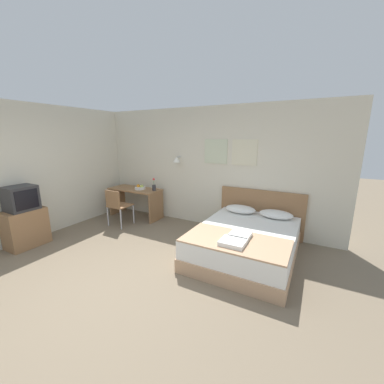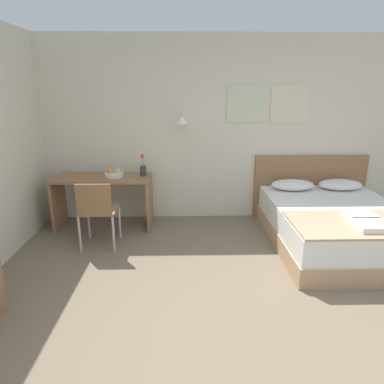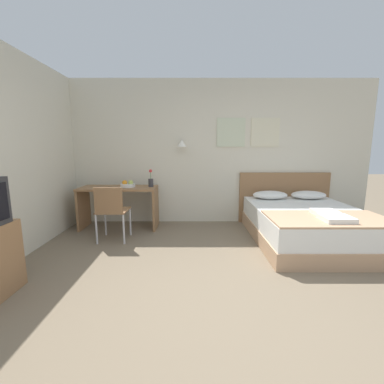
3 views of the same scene
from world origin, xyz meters
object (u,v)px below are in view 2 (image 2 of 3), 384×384
at_px(headboard, 309,186).
at_px(pillow_left, 293,185).
at_px(folded_towel_mid_bed, 372,225).
at_px(throw_blanket, 363,224).
at_px(desk, 103,191).
at_px(fruit_bowl, 114,174).
at_px(bed, 337,226).
at_px(flower_vase, 143,169).
at_px(desk_chair, 97,208).
at_px(folded_towel_near_foot, 360,216).
at_px(pillow_right, 340,185).

xyz_separation_m(headboard, pillow_left, (-0.35, -0.27, 0.10)).
bearing_deg(headboard, folded_towel_mid_bed, -89.55).
xyz_separation_m(pillow_left, throw_blanket, (0.35, -1.37, -0.06)).
bearing_deg(throw_blanket, desk, 157.21).
bearing_deg(fruit_bowl, throw_blanket, -23.98).
height_order(bed, throw_blanket, throw_blanket).
bearing_deg(throw_blanket, bed, 90.00).
xyz_separation_m(headboard, flower_vase, (-2.49, -0.31, 0.36)).
height_order(bed, desk_chair, desk_chair).
bearing_deg(bed, folded_towel_near_foot, -86.26).
xyz_separation_m(bed, headboard, (0.00, 1.05, 0.23)).
distance_m(pillow_right, desk_chair, 3.41).
relative_size(headboard, folded_towel_near_foot, 5.56).
bearing_deg(desk, folded_towel_near_foot, -20.30).
relative_size(throw_blanket, folded_towel_mid_bed, 4.38).
bearing_deg(pillow_left, bed, -65.91).
distance_m(pillow_left, folded_towel_near_foot, 1.28).
bearing_deg(desk_chair, pillow_left, 16.76).
relative_size(headboard, desk_chair, 1.98).
bearing_deg(pillow_right, folded_towel_near_foot, -104.55).
height_order(headboard, pillow_right, headboard).
bearing_deg(desk, headboard, 6.63).
bearing_deg(desk, pillow_right, 1.41).
distance_m(pillow_right, folded_towel_near_foot, 1.26).
xyz_separation_m(bed, desk_chair, (-2.97, -0.01, 0.27)).
bearing_deg(bed, folded_towel_mid_bed, -88.91).
bearing_deg(pillow_right, fruit_bowl, -178.56).
xyz_separation_m(throw_blanket, folded_towel_mid_bed, (0.01, -0.14, 0.04)).
height_order(desk, fruit_bowl, fruit_bowl).
height_order(folded_towel_mid_bed, desk_chair, desk_chair).
height_order(headboard, folded_towel_near_foot, headboard).
distance_m(desk, flower_vase, 0.65).
distance_m(bed, desk, 3.14).
bearing_deg(folded_towel_mid_bed, pillow_left, 103.45).
bearing_deg(pillow_left, desk, -178.23).
relative_size(desk, desk_chair, 1.56).
xyz_separation_m(headboard, throw_blanket, (0.00, -1.64, 0.04)).
height_order(pillow_right, desk, desk).
bearing_deg(headboard, fruit_bowl, -173.04).
xyz_separation_m(pillow_left, desk_chair, (-2.62, -0.79, -0.06)).
height_order(pillow_left, fruit_bowl, fruit_bowl).
bearing_deg(desk_chair, folded_towel_mid_bed, -13.54).
relative_size(desk, flower_vase, 4.32).
bearing_deg(pillow_right, throw_blanket, -104.25).
bearing_deg(throw_blanket, folded_towel_near_foot, 78.38).
bearing_deg(folded_towel_mid_bed, desk_chair, 166.46).
distance_m(headboard, folded_towel_mid_bed, 1.78).
distance_m(folded_towel_mid_bed, flower_vase, 2.91).
bearing_deg(headboard, flower_vase, -172.83).
relative_size(desk, fruit_bowl, 5.14).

